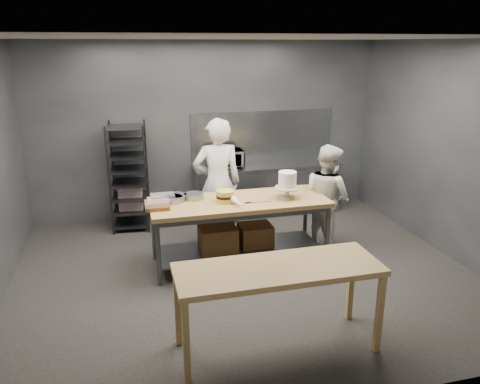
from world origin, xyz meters
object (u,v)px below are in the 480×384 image
at_px(near_counter, 278,275).
at_px(speed_rack, 129,178).
at_px(frosted_cake_stand, 287,182).
at_px(work_table, 237,224).
at_px(layer_cake, 225,196).
at_px(chef_behind, 218,183).
at_px(microwave, 227,159).
at_px(chef_right, 327,198).

distance_m(near_counter, speed_rack, 3.92).
xyz_separation_m(speed_rack, frosted_cake_stand, (2.05, -1.82, 0.30)).
xyz_separation_m(work_table, near_counter, (-0.09, -1.97, 0.24)).
bearing_deg(near_counter, layer_cake, 92.46).
bearing_deg(chef_behind, speed_rack, -38.67).
distance_m(microwave, frosted_cake_stand, 1.94).
bearing_deg(chef_behind, frosted_cake_stand, 137.76).
bearing_deg(layer_cake, speed_rack, 124.27).
distance_m(near_counter, microwave, 3.81).
distance_m(microwave, layer_cake, 1.90).
xyz_separation_m(chef_right, frosted_cake_stand, (-0.71, -0.24, 0.36)).
height_order(near_counter, layer_cake, layer_cake).
bearing_deg(work_table, microwave, 81.24).
bearing_deg(layer_cake, chef_right, 6.60).
xyz_separation_m(near_counter, speed_rack, (-1.29, 3.71, 0.04)).
distance_m(near_counter, chef_behind, 2.66).
bearing_deg(layer_cake, work_table, 10.82).
bearing_deg(near_counter, frosted_cake_stand, 67.81).
height_order(speed_rack, chef_right, speed_rack).
height_order(near_counter, chef_behind, chef_behind).
relative_size(work_table, microwave, 4.43).
bearing_deg(frosted_cake_stand, work_table, 172.55).
height_order(near_counter, frosted_cake_stand, frosted_cake_stand).
bearing_deg(frosted_cake_stand, chef_behind, 136.33).
bearing_deg(frosted_cake_stand, speed_rack, 138.46).
height_order(chef_behind, microwave, chef_behind).
xyz_separation_m(speed_rack, microwave, (1.65, 0.08, 0.19)).
distance_m(near_counter, layer_cake, 1.95).
distance_m(chef_behind, layer_cake, 0.71).
relative_size(speed_rack, frosted_cake_stand, 4.71).
distance_m(chef_right, frosted_cake_stand, 0.83).
relative_size(chef_right, layer_cake, 6.57).
bearing_deg(frosted_cake_stand, microwave, 101.94).
xyz_separation_m(chef_behind, chef_right, (1.52, -0.53, -0.18)).
distance_m(near_counter, chef_right, 2.59).
height_order(chef_behind, frosted_cake_stand, chef_behind).
relative_size(work_table, near_counter, 1.20).
bearing_deg(microwave, layer_cake, -103.72).
xyz_separation_m(work_table, frosted_cake_stand, (0.68, -0.09, 0.58)).
bearing_deg(work_table, chef_behind, 100.28).
relative_size(near_counter, frosted_cake_stand, 5.38).
height_order(microwave, frosted_cake_stand, frosted_cake_stand).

